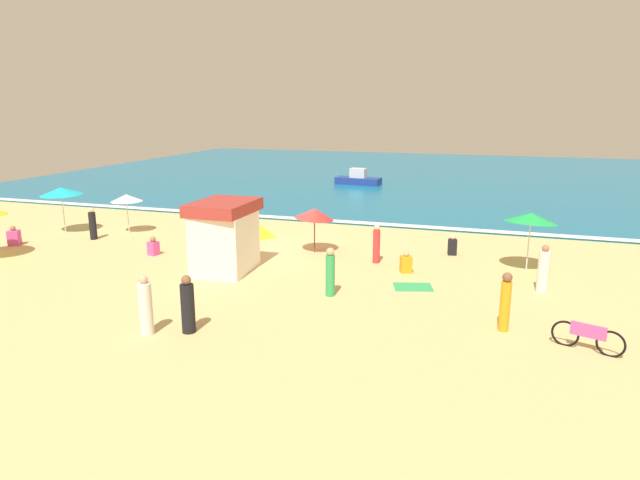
{
  "coord_description": "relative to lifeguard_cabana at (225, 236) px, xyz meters",
  "views": [
    {
      "loc": [
        8.3,
        -21.89,
        6.27
      ],
      "look_at": [
        1.48,
        -0.76,
        0.8
      ],
      "focal_mm": 31.07,
      "sensor_mm": 36.0,
      "label": 1
    }
  ],
  "objects": [
    {
      "name": "beachgoer_11",
      "position": [
        0.72,
        -6.15,
        -0.59
      ],
      "size": [
        0.52,
        0.52,
        1.72
      ],
      "color": "white",
      "rests_on": "ground_plane"
    },
    {
      "name": "beachgoer_8",
      "position": [
        11.46,
        1.12,
        -0.63
      ],
      "size": [
        0.45,
        0.45,
        1.65
      ],
      "color": "white",
      "rests_on": "ground_plane"
    },
    {
      "name": "beachgoer_3",
      "position": [
        -4.0,
        1.12,
        -1.04
      ],
      "size": [
        0.44,
        0.44,
        0.81
      ],
      "color": "#D84CA5",
      "rests_on": "ground_plane"
    },
    {
      "name": "small_boat_0",
      "position": [
        -0.73,
        23.92,
        -0.88
      ],
      "size": [
        3.62,
        1.69,
        1.26
      ],
      "color": "navy",
      "rests_on": "ocean_water"
    },
    {
      "name": "beachgoer_0",
      "position": [
        5.29,
        2.88,
        -0.63
      ],
      "size": [
        0.35,
        0.35,
        1.58
      ],
      "color": "red",
      "rests_on": "ground_plane"
    },
    {
      "name": "beach_towel_0",
      "position": [
        7.19,
        0.24,
        -1.38
      ],
      "size": [
        1.55,
        1.3,
        0.01
      ],
      "color": "green",
      "rests_on": "ground_plane"
    },
    {
      "name": "beachgoer_9",
      "position": [
        10.21,
        -2.82,
        -0.53
      ],
      "size": [
        0.32,
        0.32,
        1.72
      ],
      "color": "orange",
      "rests_on": "ground_plane"
    },
    {
      "name": "wave_breaker_foam",
      "position": [
        1.45,
        9.81,
        -1.29
      ],
      "size": [
        57.0,
        0.7,
        0.01
      ],
      "primitive_type": "cube",
      "color": "white",
      "rests_on": "ocean_water"
    },
    {
      "name": "ocean_water",
      "position": [
        1.45,
        31.51,
        -1.34
      ],
      "size": [
        60.0,
        44.0,
        0.1
      ],
      "primitive_type": "cube",
      "color": "#146B93",
      "rests_on": "ground_plane"
    },
    {
      "name": "beach_umbrella_2",
      "position": [
        11.05,
        3.56,
        0.7
      ],
      "size": [
        2.58,
        2.6,
        2.37
      ],
      "color": "silver",
      "rests_on": "ground_plane"
    },
    {
      "name": "beachgoer_10",
      "position": [
        -11.03,
        0.62,
        -1.01
      ],
      "size": [
        0.63,
        0.63,
        0.91
      ],
      "color": "#D84CA5",
      "rests_on": "ground_plane"
    },
    {
      "name": "beachgoer_4",
      "position": [
        1.76,
        -5.66,
        -0.61
      ],
      "size": [
        0.54,
        0.54,
        1.68
      ],
      "color": "black",
      "rests_on": "ground_plane"
    },
    {
      "name": "beachgoer_2",
      "position": [
        -8.37,
        2.68,
        -0.67
      ],
      "size": [
        0.38,
        0.38,
        1.53
      ],
      "color": "black",
      "rests_on": "ground_plane"
    },
    {
      "name": "beach_umbrella_0",
      "position": [
        -7.63,
        4.35,
        0.37
      ],
      "size": [
        2.12,
        2.12,
        1.95
      ],
      "color": "silver",
      "rests_on": "ground_plane"
    },
    {
      "name": "beachgoer_5",
      "position": [
        6.65,
        1.92,
        -1.04
      ],
      "size": [
        0.53,
        0.53,
        0.84
      ],
      "color": "orange",
      "rests_on": "ground_plane"
    },
    {
      "name": "beach_umbrella_3",
      "position": [
        2.4,
        3.62,
        0.32
      ],
      "size": [
        2.17,
        2.15,
        2.01
      ],
      "color": "#4C3823",
      "rests_on": "ground_plane"
    },
    {
      "name": "beachgoer_6",
      "position": [
        4.67,
        -1.51,
        -0.58
      ],
      "size": [
        0.41,
        0.41,
        1.67
      ],
      "color": "green",
      "rests_on": "ground_plane"
    },
    {
      "name": "beach_tent",
      "position": [
        -1.46,
        5.16,
        -0.83
      ],
      "size": [
        2.35,
        2.05,
        1.12
      ],
      "color": "yellow",
      "rests_on": "ground_plane"
    },
    {
      "name": "lifeguard_cabana",
      "position": [
        0.0,
        0.0,
        0.0
      ],
      "size": [
        2.12,
        2.76,
        2.72
      ],
      "color": "white",
      "rests_on": "ground_plane"
    },
    {
      "name": "beach_umbrella_4",
      "position": [
        -10.7,
        3.42,
        0.7
      ],
      "size": [
        2.46,
        2.46,
        2.31
      ],
      "color": "silver",
      "rests_on": "ground_plane"
    },
    {
      "name": "ground_plane",
      "position": [
        1.45,
        3.51,
        -1.39
      ],
      "size": [
        60.0,
        60.0,
        0.0
      ],
      "primitive_type": "plane",
      "color": "#D8B775"
    },
    {
      "name": "beachgoer_7",
      "position": [
        8.12,
        5.08,
        -0.99
      ],
      "size": [
        0.42,
        0.42,
        0.9
      ],
      "color": "black",
      "rests_on": "ground_plane"
    },
    {
      "name": "parked_bicycle",
      "position": [
        12.28,
        -3.53,
        -1.01
      ],
      "size": [
        1.74,
        0.66,
        0.76
      ],
      "color": "black",
      "rests_on": "ground_plane"
    }
  ]
}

